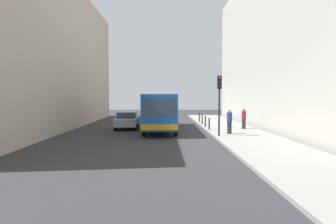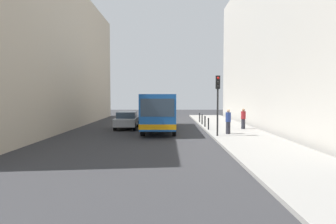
{
  "view_description": "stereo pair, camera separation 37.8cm",
  "coord_description": "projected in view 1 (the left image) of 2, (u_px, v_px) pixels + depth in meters",
  "views": [
    {
      "loc": [
        -0.21,
        -23.17,
        2.88
      ],
      "look_at": [
        0.1,
        0.47,
        1.62
      ],
      "focal_mm": 32.53,
      "sensor_mm": 36.0,
      "label": 1
    },
    {
      "loc": [
        0.17,
        -23.17,
        2.88
      ],
      "look_at": [
        0.1,
        0.47,
        1.62
      ],
      "focal_mm": 32.53,
      "sensor_mm": 36.0,
      "label": 2
    }
  ],
  "objects": [
    {
      "name": "sidewalk",
      "position": [
        237.0,
        132.0,
        23.36
      ],
      "size": [
        4.4,
        40.0,
        0.15
      ],
      "primitive_type": "cube",
      "color": "gray",
      "rests_on": "ground"
    },
    {
      "name": "pedestrian_mid_sidewalk",
      "position": [
        244.0,
        119.0,
        25.19
      ],
      "size": [
        0.38,
        0.38,
        1.68
      ],
      "rotation": [
        0.0,
        0.0,
        5.67
      ],
      "color": "#26262D",
      "rests_on": "sidewalk"
    },
    {
      "name": "traffic_light",
      "position": [
        219.0,
        94.0,
        20.65
      ],
      "size": [
        0.28,
        0.33,
        4.1
      ],
      "color": "black",
      "rests_on": "sidewalk"
    },
    {
      "name": "ground_plane",
      "position": [
        167.0,
        133.0,
        23.29
      ],
      "size": [
        80.0,
        80.0,
        0.0
      ],
      "primitive_type": "plane",
      "color": "#2D2D30"
    },
    {
      "name": "car_beside_bus",
      "position": [
        127.0,
        120.0,
        26.77
      ],
      "size": [
        1.95,
        4.45,
        1.48
      ],
      "rotation": [
        0.0,
        0.0,
        3.17
      ],
      "color": "#A5A8AD",
      "rests_on": "ground"
    },
    {
      "name": "bollard_farthest",
      "position": [
        199.0,
        118.0,
        31.54
      ],
      "size": [
        0.11,
        0.11,
        0.95
      ],
      "primitive_type": "cylinder",
      "color": "black",
      "rests_on": "sidewalk"
    },
    {
      "name": "bollard_near",
      "position": [
        209.0,
        124.0,
        24.64
      ],
      "size": [
        0.11,
        0.11,
        0.95
      ],
      "primitive_type": "cylinder",
      "color": "black",
      "rests_on": "sidewalk"
    },
    {
      "name": "bollard_mid",
      "position": [
        205.0,
        121.0,
        26.94
      ],
      "size": [
        0.11,
        0.11,
        0.95
      ],
      "primitive_type": "cylinder",
      "color": "black",
      "rests_on": "sidewalk"
    },
    {
      "name": "pedestrian_near_signal",
      "position": [
        229.0,
        121.0,
        21.84
      ],
      "size": [
        0.38,
        0.38,
        1.78
      ],
      "rotation": [
        0.0,
        0.0,
        5.61
      ],
      "color": "#26262D",
      "rests_on": "sidewalk"
    },
    {
      "name": "building_right",
      "position": [
        296.0,
        44.0,
        27.03
      ],
      "size": [
        7.0,
        32.0,
        14.97
      ],
      "primitive_type": "cube",
      "color": "#BCB7AD",
      "rests_on": "ground"
    },
    {
      "name": "bus",
      "position": [
        161.0,
        109.0,
        25.76
      ],
      "size": [
        2.66,
        11.05,
        3.0
      ],
      "rotation": [
        0.0,
        0.0,
        3.13
      ],
      "color": "#19519E",
      "rests_on": "ground"
    },
    {
      "name": "bollard_far",
      "position": [
        202.0,
        119.0,
        29.24
      ],
      "size": [
        0.11,
        0.11,
        0.95
      ],
      "primitive_type": "cylinder",
      "color": "black",
      "rests_on": "sidewalk"
    },
    {
      "name": "building_left",
      "position": [
        36.0,
        55.0,
        26.8
      ],
      "size": [
        7.0,
        32.0,
        12.93
      ],
      "primitive_type": "cube",
      "color": "#B2A38C",
      "rests_on": "ground"
    }
  ]
}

